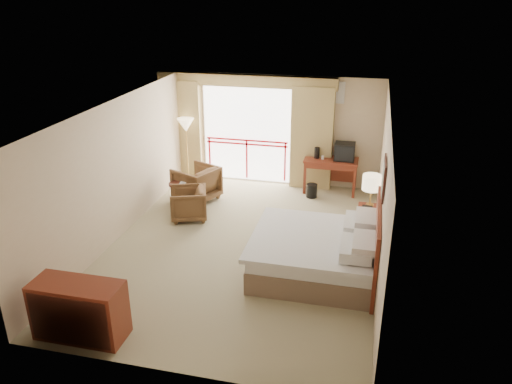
% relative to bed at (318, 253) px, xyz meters
% --- Properties ---
extents(floor, '(7.00, 7.00, 0.00)m').
position_rel_bed_xyz_m(floor, '(-1.50, 0.60, -0.38)').
color(floor, gray).
rests_on(floor, ground).
extents(ceiling, '(7.00, 7.00, 0.00)m').
position_rel_bed_xyz_m(ceiling, '(-1.50, 0.60, 2.32)').
color(ceiling, white).
rests_on(ceiling, wall_back).
extents(wall_back, '(5.00, 0.00, 5.00)m').
position_rel_bed_xyz_m(wall_back, '(-1.50, 4.10, 0.97)').
color(wall_back, '#C7AF8D').
rests_on(wall_back, ground).
extents(wall_front, '(5.00, 0.00, 5.00)m').
position_rel_bed_xyz_m(wall_front, '(-1.50, -2.90, 0.97)').
color(wall_front, '#C7AF8D').
rests_on(wall_front, ground).
extents(wall_left, '(0.00, 7.00, 7.00)m').
position_rel_bed_xyz_m(wall_left, '(-4.00, 0.60, 0.97)').
color(wall_left, '#C7AF8D').
rests_on(wall_left, ground).
extents(wall_right, '(0.00, 7.00, 7.00)m').
position_rel_bed_xyz_m(wall_right, '(1.00, 0.60, 0.97)').
color(wall_right, '#C7AF8D').
rests_on(wall_right, ground).
extents(balcony_door, '(2.40, 0.00, 2.40)m').
position_rel_bed_xyz_m(balcony_door, '(-2.30, 4.08, 0.82)').
color(balcony_door, white).
rests_on(balcony_door, wall_back).
extents(balcony_railing, '(2.09, 0.03, 1.02)m').
position_rel_bed_xyz_m(balcony_railing, '(-2.30, 4.06, 0.44)').
color(balcony_railing, red).
rests_on(balcony_railing, wall_back).
extents(curtain_left, '(1.00, 0.26, 2.50)m').
position_rel_bed_xyz_m(curtain_left, '(-3.95, 3.95, 0.87)').
color(curtain_left, '#97804D').
rests_on(curtain_left, wall_back).
extents(curtain_right, '(1.00, 0.26, 2.50)m').
position_rel_bed_xyz_m(curtain_right, '(-0.65, 3.95, 0.87)').
color(curtain_right, '#97804D').
rests_on(curtain_right, wall_back).
extents(valance, '(4.40, 0.22, 0.28)m').
position_rel_bed_xyz_m(valance, '(-2.30, 3.98, 2.17)').
color(valance, '#97804D').
rests_on(valance, wall_back).
extents(hvac_vent, '(0.50, 0.04, 0.50)m').
position_rel_bed_xyz_m(hvac_vent, '(-0.20, 4.07, 1.97)').
color(hvac_vent, silver).
rests_on(hvac_vent, wall_back).
extents(bed, '(2.13, 2.06, 0.97)m').
position_rel_bed_xyz_m(bed, '(0.00, 0.00, 0.00)').
color(bed, brown).
rests_on(bed, floor).
extents(headboard, '(0.06, 2.10, 1.30)m').
position_rel_bed_xyz_m(headboard, '(0.96, 0.00, 0.27)').
color(headboard, '#5D1C10').
rests_on(headboard, wall_right).
extents(framed_art, '(0.04, 0.72, 0.60)m').
position_rel_bed_xyz_m(framed_art, '(0.97, 0.00, 1.47)').
color(framed_art, black).
rests_on(framed_art, wall_right).
extents(nightstand, '(0.44, 0.52, 0.62)m').
position_rel_bed_xyz_m(nightstand, '(0.82, 1.56, -0.06)').
color(nightstand, '#5D1C10').
rests_on(nightstand, floor).
extents(table_lamp, '(0.36, 0.36, 0.64)m').
position_rel_bed_xyz_m(table_lamp, '(0.82, 1.61, 0.75)').
color(table_lamp, tan).
rests_on(table_lamp, nightstand).
extents(phone, '(0.21, 0.17, 0.09)m').
position_rel_bed_xyz_m(phone, '(0.77, 1.41, 0.29)').
color(phone, black).
rests_on(phone, nightstand).
extents(desk, '(1.27, 0.61, 0.83)m').
position_rel_bed_xyz_m(desk, '(-0.14, 3.79, 0.27)').
color(desk, '#5D1C10').
rests_on(desk, floor).
extents(tv, '(0.47, 0.37, 0.43)m').
position_rel_bed_xyz_m(tv, '(0.16, 3.73, 0.66)').
color(tv, black).
rests_on(tv, desk).
extents(coffee_maker, '(0.16, 0.16, 0.27)m').
position_rel_bed_xyz_m(coffee_maker, '(-0.49, 3.73, 0.58)').
color(coffee_maker, black).
rests_on(coffee_maker, desk).
extents(cup, '(0.08, 0.08, 0.09)m').
position_rel_bed_xyz_m(cup, '(-0.34, 3.68, 0.49)').
color(cup, white).
rests_on(cup, desk).
extents(wastebasket, '(0.33, 0.33, 0.32)m').
position_rel_bed_xyz_m(wastebasket, '(-0.52, 3.29, -0.22)').
color(wastebasket, black).
rests_on(wastebasket, floor).
extents(armchair_far, '(1.17, 1.15, 0.81)m').
position_rel_bed_xyz_m(armchair_far, '(-3.12, 2.53, -0.38)').
color(armchair_far, '#4E341F').
rests_on(armchair_far, floor).
extents(armchair_near, '(0.96, 0.94, 0.69)m').
position_rel_bed_xyz_m(armchair_near, '(-2.94, 1.53, -0.38)').
color(armchair_near, '#4E341F').
rests_on(armchair_near, floor).
extents(side_table, '(0.50, 0.50, 0.55)m').
position_rel_bed_xyz_m(side_table, '(-3.35, 2.10, 0.00)').
color(side_table, black).
rests_on(side_table, floor).
extents(book, '(0.16, 0.21, 0.02)m').
position_rel_bed_xyz_m(book, '(-3.35, 2.10, 0.18)').
color(book, white).
rests_on(book, side_table).
extents(floor_lamp, '(0.42, 0.42, 1.63)m').
position_rel_bed_xyz_m(floor_lamp, '(-3.74, 3.65, 1.03)').
color(floor_lamp, tan).
rests_on(floor_lamp, floor).
extents(dresser, '(1.29, 0.55, 0.86)m').
position_rel_bed_xyz_m(dresser, '(-3.08, -2.50, 0.05)').
color(dresser, '#5D1C10').
rests_on(dresser, floor).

